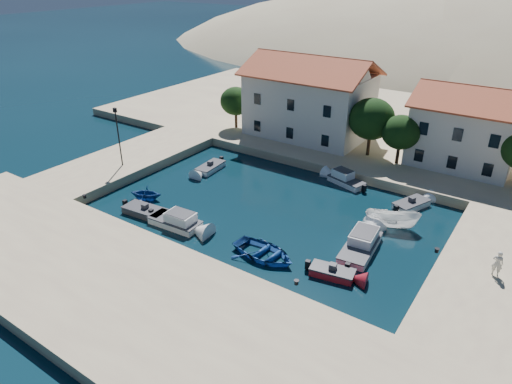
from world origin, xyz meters
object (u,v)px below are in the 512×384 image
building_left (310,95)px  cabin_cruiser_south (175,221)px  pedestrian (498,263)px  cabin_cruiser_east (360,246)px  lamppost (118,131)px  rowboat_south (264,257)px  boat_east (391,227)px  building_mid (467,125)px

building_left → cabin_cruiser_south: 25.53m
pedestrian → cabin_cruiser_east: bearing=7.6°
lamppost → cabin_cruiser_east: size_ratio=1.13×
rowboat_south → cabin_cruiser_east: bearing=-45.6°
cabin_cruiser_east → rowboat_south: bearing=124.5°
cabin_cruiser_east → boat_east: 5.00m
boat_east → pedestrian: size_ratio=2.40×
cabin_cruiser_south → rowboat_south: 8.90m
lamppost → cabin_cruiser_south: size_ratio=1.31×
building_mid → lamppost: 36.21m
rowboat_south → boat_east: boat_east is taller
lamppost → pedestrian: size_ratio=3.26×
rowboat_south → boat_east: 11.81m
cabin_cruiser_south → rowboat_south: size_ratio=0.91×
rowboat_south → cabin_cruiser_east: (5.80, 4.89, 0.48)m
rowboat_south → boat_east: bearing=-29.7°
cabin_cruiser_south → rowboat_south: cabin_cruiser_south is taller
rowboat_south → pedestrian: (15.11, 5.97, 1.95)m
pedestrian → building_left: bearing=-35.9°
lamppost → rowboat_south: 22.12m
building_left → lamppost: building_left is taller
boat_east → building_left: bearing=26.4°
building_mid → pedestrian: bearing=-71.0°
building_left → rowboat_south: size_ratio=2.80×
building_mid → cabin_cruiser_east: 21.33m
lamppost → pedestrian: bearing=2.3°
building_mid → cabin_cruiser_east: (-2.57, -20.63, -4.75)m
lamppost → cabin_cruiser_south: (12.25, -4.93, -4.28)m
building_mid → cabin_cruiser_east: size_ratio=1.90×
cabin_cruiser_east → boat_east: cabin_cruiser_east is taller
building_left → rowboat_south: (9.63, -24.52, -5.94)m
building_mid → lamppost: size_ratio=1.69×
boat_east → cabin_cruiser_south: bearing=102.1°
building_left → boat_east: 22.69m
building_left → lamppost: bearing=-119.9°
boat_east → cabin_cruiser_east: bearing=149.6°
cabin_cruiser_south → rowboat_south: bearing=-0.7°
cabin_cruiser_south → pedestrian: (23.99, 6.37, 1.48)m
cabin_cruiser_east → building_left: bearing=32.5°
cabin_cruiser_east → cabin_cruiser_south: bearing=104.1°
lamppost → building_left: bearing=60.1°
building_left → building_mid: (18.00, 1.00, -0.71)m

